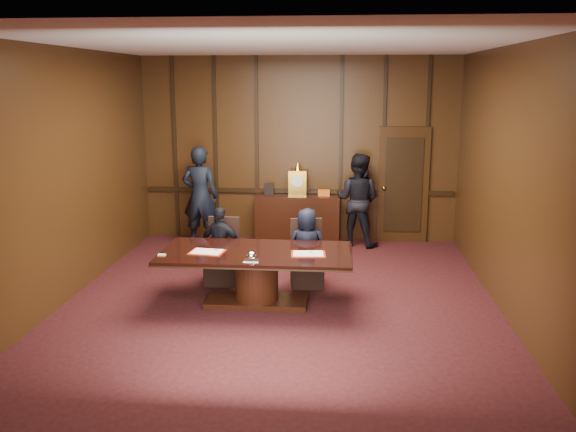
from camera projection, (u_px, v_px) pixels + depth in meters
The scene contains 13 objects.
room at pixel (286, 179), 8.36m from camera, with size 7.00×7.04×3.50m.
sideboard at pixel (298, 217), 11.67m from camera, with size 1.60×0.45×1.54m.
conference_table at pixel (256, 269), 8.37m from camera, with size 2.62×1.32×0.76m.
folder_left at pixel (207, 252), 8.25m from camera, with size 0.50×0.38×0.02m.
folder_right at pixel (308, 254), 8.16m from camera, with size 0.48×0.37×0.02m.
inkstand at pixel (251, 257), 7.87m from camera, with size 0.20×0.14×0.12m.
notepad at pixel (162, 255), 8.12m from camera, with size 0.10×0.07×0.01m, color #DFBC6D.
chair_left at pixel (222, 264), 9.33m from camera, with size 0.49×0.49×0.99m.
chair_right at pixel (307, 266), 9.22m from camera, with size 0.54×0.54×0.99m.
signatory_left at pixel (221, 246), 9.19m from camera, with size 0.70×0.29×1.19m, color black.
signatory_right at pixel (307, 248), 9.08m from camera, with size 0.59×0.38×1.20m, color black.
witness_left at pixel (200, 196), 11.36m from camera, with size 0.68×0.45×1.87m, color black.
witness_right at pixel (358, 200), 11.34m from camera, with size 0.84×0.66×1.73m, color black.
Camera 1 is at (0.81, -8.10, 3.04)m, focal length 38.00 mm.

